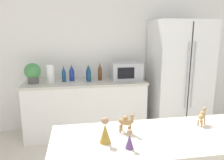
# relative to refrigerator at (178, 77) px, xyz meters

# --- Properties ---
(wall_back) EXTENTS (8.00, 0.06, 2.55)m
(wall_back) POSITION_rel_refrigerator_xyz_m (-1.05, 0.40, 0.36)
(wall_back) COLOR white
(wall_back) RESTS_ON ground_plane
(back_counter) EXTENTS (1.90, 0.63, 0.88)m
(back_counter) POSITION_rel_refrigerator_xyz_m (-1.54, 0.07, -0.47)
(back_counter) COLOR white
(back_counter) RESTS_ON ground_plane
(refrigerator) EXTENTS (0.90, 0.73, 1.83)m
(refrigerator) POSITION_rel_refrigerator_xyz_m (0.00, 0.00, 0.00)
(refrigerator) COLOR white
(refrigerator) RESTS_ON ground_plane
(potted_plant) EXTENTS (0.24, 0.24, 0.31)m
(potted_plant) POSITION_rel_refrigerator_xyz_m (-2.32, 0.05, 0.14)
(potted_plant) COLOR #595451
(potted_plant) RESTS_ON back_counter
(paper_towel_roll) EXTENTS (0.12, 0.12, 0.28)m
(paper_towel_roll) POSITION_rel_refrigerator_xyz_m (-2.07, 0.06, 0.11)
(paper_towel_roll) COLOR white
(paper_towel_roll) RESTS_ON back_counter
(microwave) EXTENTS (0.48, 0.37, 0.28)m
(microwave) POSITION_rel_refrigerator_xyz_m (-0.88, 0.09, 0.11)
(microwave) COLOR #B2B5BA
(microwave) RESTS_ON back_counter
(back_bottle_0) EXTENTS (0.06, 0.06, 0.25)m
(back_bottle_0) POSITION_rel_refrigerator_xyz_m (-1.87, 0.10, 0.09)
(back_bottle_0) COLOR navy
(back_bottle_0) RESTS_ON back_counter
(back_bottle_1) EXTENTS (0.07, 0.07, 0.29)m
(back_bottle_1) POSITION_rel_refrigerator_xyz_m (-1.30, 0.12, 0.10)
(back_bottle_1) COLOR brown
(back_bottle_1) RESTS_ON back_counter
(back_bottle_2) EXTENTS (0.08, 0.08, 0.26)m
(back_bottle_2) POSITION_rel_refrigerator_xyz_m (-1.75, 0.14, 0.09)
(back_bottle_2) COLOR navy
(back_bottle_2) RESTS_ON back_counter
(back_bottle_3) EXTENTS (0.06, 0.06, 0.24)m
(back_bottle_3) POSITION_rel_refrigerator_xyz_m (-1.49, 0.15, 0.08)
(back_bottle_3) COLOR navy
(back_bottle_3) RESTS_ON back_counter
(back_bottle_4) EXTENTS (0.07, 0.07, 0.27)m
(back_bottle_4) POSITION_rel_refrigerator_xyz_m (-1.48, 0.04, 0.10)
(back_bottle_4) COLOR navy
(back_bottle_4) RESTS_ON back_counter
(camel_figurine) EXTENTS (0.11, 0.10, 0.15)m
(camel_figurine) POSITION_rel_refrigerator_xyz_m (-1.35, -1.93, 0.11)
(camel_figurine) COLOR #A87F4C
(camel_figurine) RESTS_ON bar_counter
(camel_figurine_second) EXTENTS (0.10, 0.09, 0.13)m
(camel_figurine_second) POSITION_rel_refrigerator_xyz_m (-0.75, -1.90, 0.10)
(camel_figurine_second) COLOR tan
(camel_figurine_second) RESTS_ON bar_counter
(wise_man_figurine_crimson) EXTENTS (0.07, 0.07, 0.17)m
(wise_man_figurine_crimson) POSITION_rel_refrigerator_xyz_m (-1.51, -2.05, 0.10)
(wise_man_figurine_crimson) COLOR #B28933
(wise_man_figurine_crimson) RESTS_ON bar_counter
(wise_man_figurine_purple) EXTENTS (0.05, 0.05, 0.12)m
(wise_man_figurine_purple) POSITION_rel_refrigerator_xyz_m (-1.38, -2.14, 0.08)
(wise_man_figurine_purple) COLOR #6B4784
(wise_man_figurine_purple) RESTS_ON bar_counter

